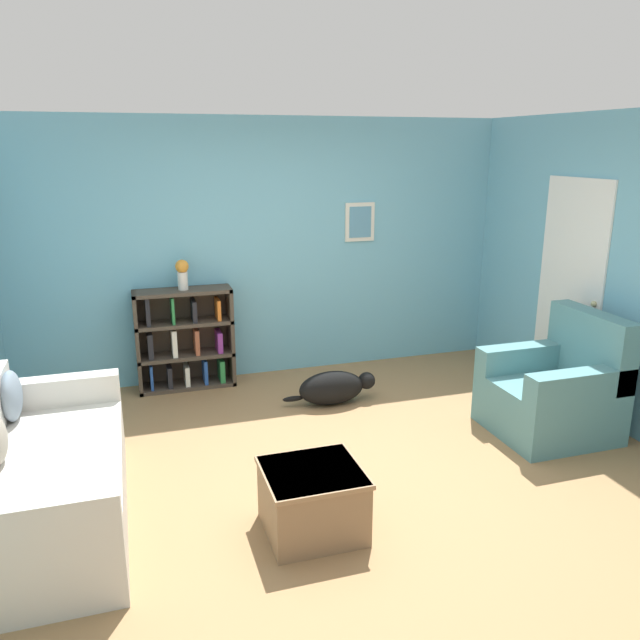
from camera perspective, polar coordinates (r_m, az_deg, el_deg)
The scene contains 9 objects.
ground_plane at distance 4.75m, azimuth 1.50°, elevation -13.58°, with size 14.00×14.00×0.00m, color #997047.
wall_back at distance 6.39m, azimuth -5.01°, elevation 6.45°, with size 5.60×0.13×2.60m.
wall_right at distance 5.64m, azimuth 26.90°, elevation 3.48°, with size 0.16×5.00×2.60m.
couch at distance 4.39m, azimuth -24.42°, elevation -13.13°, with size 0.92×1.92×0.81m.
bookshelf at distance 6.26m, azimuth -12.27°, elevation -1.80°, with size 0.93×0.30×0.99m.
recliner_chair at distance 5.55m, azimuth 20.75°, elevation -6.11°, with size 0.90×0.87×1.01m.
coffee_table at distance 3.99m, azimuth -0.69°, elevation -16.01°, with size 0.60×0.57×0.42m.
dog at distance 5.80m, azimuth 1.25°, elevation -6.19°, with size 0.89×0.28×0.32m.
vase at distance 6.08m, azimuth -12.47°, elevation 4.24°, with size 0.13×0.13×0.29m.
Camera 1 is at (-1.36, -3.91, 2.32)m, focal length 35.00 mm.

